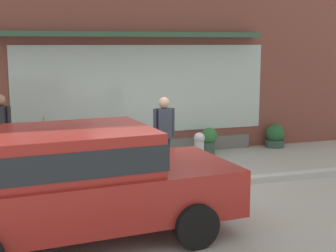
{
  "coord_description": "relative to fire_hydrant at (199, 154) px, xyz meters",
  "views": [
    {
      "loc": [
        -2.82,
        -8.88,
        2.79
      ],
      "look_at": [
        0.55,
        1.2,
        1.01
      ],
      "focal_mm": 52.99,
      "sensor_mm": 36.0,
      "label": 1
    }
  ],
  "objects": [
    {
      "name": "potted_plant_window_right",
      "position": [
        3.08,
        2.11,
        -0.17
      ],
      "size": [
        0.51,
        0.51,
        0.63
      ],
      "color": "#33473D",
      "rests_on": "ground_plane"
    },
    {
      "name": "parked_car_red",
      "position": [
        -3.02,
        -2.65,
        0.44
      ],
      "size": [
        4.66,
        2.34,
        1.62
      ],
      "rotation": [
        0.0,
        0.0,
        0.08
      ],
      "color": "maroon",
      "rests_on": "ground_plane"
    },
    {
      "name": "potted_plant_window_center",
      "position": [
        -3.04,
        1.71,
        0.11
      ],
      "size": [
        0.44,
        0.44,
        1.22
      ],
      "color": "#9E6042",
      "rests_on": "ground_plane"
    },
    {
      "name": "pedestrian_with_handbag",
      "position": [
        -0.77,
        0.09,
        0.52
      ],
      "size": [
        0.64,
        0.23,
        1.7
      ],
      "rotation": [
        0.0,
        0.0,
        3.15
      ],
      "color": "#232328",
      "rests_on": "ground_plane"
    },
    {
      "name": "potted_plant_low_front",
      "position": [
        1.01,
        1.8,
        -0.07
      ],
      "size": [
        0.39,
        0.39,
        0.69
      ],
      "color": "#33473D",
      "rests_on": "ground_plane"
    },
    {
      "name": "fire_hydrant",
      "position": [
        0.0,
        0.0,
        0.0
      ],
      "size": [
        0.39,
        0.35,
        0.94
      ],
      "color": "#B2B2B7",
      "rests_on": "ground_plane"
    },
    {
      "name": "ground_plane",
      "position": [
        -1.05,
        -0.61,
        -0.47
      ],
      "size": [
        60.0,
        60.0,
        0.0
      ],
      "primitive_type": "plane",
      "color": "#9E9B93"
    },
    {
      "name": "storefront",
      "position": [
        -1.04,
        2.58,
        2.15
      ],
      "size": [
        14.0,
        0.81,
        5.35
      ],
      "color": "brown",
      "rests_on": "ground_plane"
    },
    {
      "name": "curb_strip",
      "position": [
        -1.05,
        -0.81,
        -0.41
      ],
      "size": [
        14.0,
        0.24,
        0.12
      ],
      "primitive_type": "cube",
      "color": "#B2B2AD",
      "rests_on": "ground_plane"
    },
    {
      "name": "potted_plant_trailing_edge",
      "position": [
        -1.57,
        2.05,
        -0.05
      ],
      "size": [
        0.52,
        0.52,
        0.88
      ],
      "color": "#9E6042",
      "rests_on": "ground_plane"
    },
    {
      "name": "pedestrian_passerby",
      "position": [
        -3.94,
        1.19,
        0.57
      ],
      "size": [
        0.41,
        0.35,
        1.76
      ],
      "rotation": [
        0.0,
        0.0,
        2.5
      ],
      "color": "#333847",
      "rests_on": "ground_plane"
    }
  ]
}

